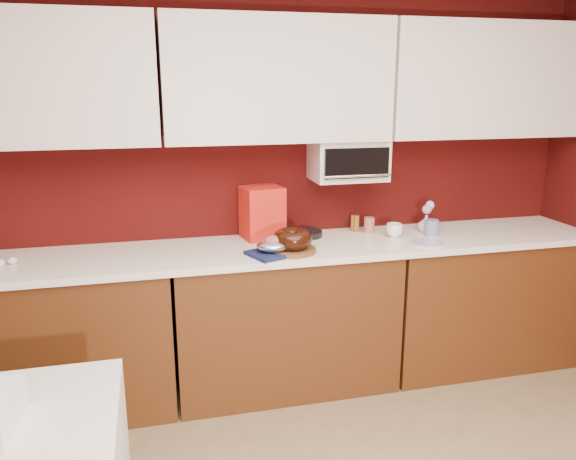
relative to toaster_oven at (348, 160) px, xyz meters
The scene contains 29 objects.
wall_back 0.49m from the toaster_oven, 162.14° to the left, with size 4.00×0.02×2.50m, color #3D0A08.
base_cabinet_left 2.02m from the toaster_oven, behind, with size 1.31×0.58×0.86m, color #4F290F.
base_cabinet_center 1.06m from the toaster_oven, 159.86° to the right, with size 1.31×0.58×0.86m, color #4F290F.
base_cabinet_right 1.30m from the toaster_oven, 10.58° to the right, with size 1.31×0.58×0.86m, color #4F290F.
countertop 0.69m from the toaster_oven, 159.86° to the right, with size 4.00×0.62×0.04m, color white.
upper_cabinet_left 1.85m from the toaster_oven, behind, with size 1.31×0.33×0.70m, color white.
upper_cabinet_center 0.65m from the toaster_oven, behind, with size 1.31×0.33×0.70m, color white.
upper_cabinet_right 1.00m from the toaster_oven, ahead, with size 1.31×0.33×0.70m, color white.
toaster_oven is the anchor object (origin of this frame).
toaster_oven_door 0.16m from the toaster_oven, 90.00° to the right, with size 0.40×0.02×0.18m, color black.
toaster_oven_handle 0.19m from the toaster_oven, 90.00° to the right, with size 0.02×0.02×0.42m, color silver.
cake_base 0.71m from the toaster_oven, 144.27° to the right, with size 0.27×0.27×0.02m, color brown.
bundt_cake 0.66m from the toaster_oven, 144.27° to the right, with size 0.23×0.23×0.09m, color black.
navy_towel 0.80m from the toaster_oven, 148.79° to the right, with size 0.26×0.22×0.02m, color #131D4A.
foil_ham_nest 0.77m from the toaster_oven, 148.79° to the right, with size 0.19×0.16×0.07m, color white.
roasted_ham 0.76m from the toaster_oven, 148.79° to the right, with size 0.10×0.09×0.07m, color #AB534E.
pandoro_box 0.62m from the toaster_oven, behind, with size 0.24×0.21×0.32m, color #B70C1B.
dark_pan 0.53m from the toaster_oven, behind, with size 0.21×0.21×0.04m, color black.
coffee_mug 0.52m from the toaster_oven, 26.79° to the right, with size 0.09×0.09×0.10m, color white.
blue_jar 0.69m from the toaster_oven, 17.66° to the right, with size 0.08×0.08×0.10m, color navy.
flower_vase 0.67m from the toaster_oven, ahead, with size 0.08×0.08×0.13m, color #B4B7CD.
flower_pink 0.62m from the toaster_oven, ahead, with size 0.06×0.06×0.06m, color pink.
flower_blue 0.63m from the toaster_oven, ahead, with size 0.06×0.06×0.06m, color #98CCF3.
china_plate 0.70m from the toaster_oven, 41.05° to the right, with size 0.20×0.20×0.01m, color silver.
amber_bottle 0.43m from the toaster_oven, 23.05° to the left, with size 0.04×0.04×0.11m, color brown.
paper_cup 0.45m from the toaster_oven, ahead, with size 0.07×0.07×0.10m, color #995E45.
egg_left 2.05m from the toaster_oven, behind, with size 0.05×0.04×0.04m, color silver.
egg_right 1.99m from the toaster_oven, behind, with size 0.05×0.04×0.04m, color silver.
amber_bottle_tall 0.43m from the toaster_oven, 39.75° to the left, with size 0.03×0.03×0.11m, color brown.
Camera 1 is at (-0.75, -1.17, 1.82)m, focal length 35.00 mm.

